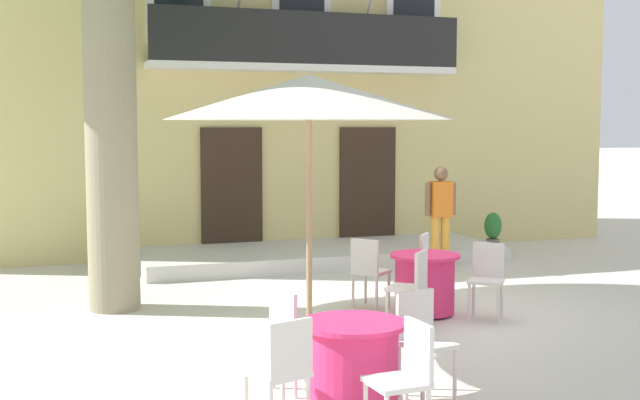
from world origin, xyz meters
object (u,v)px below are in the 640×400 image
cafe_table_near_tree (425,283)px  cafe_chair_middle_2 (422,336)px  cafe_chair_near_tree_1 (432,263)px  ground_planter_left (114,246)px  cafe_umbrella (309,99)px  cafe_chair_near_tree_0 (487,275)px  cafe_chair_middle_3 (293,332)px  cafe_chair_middle_0 (282,368)px  cafe_chair_near_tree_2 (368,268)px  cafe_table_middle (353,366)px  cafe_chair_middle_1 (406,373)px  pedestrian_near_entrance (440,213)px  cafe_chair_near_tree_3 (412,283)px  ground_planter_right (493,230)px

cafe_table_near_tree → cafe_chair_middle_2: cafe_chair_middle_2 is taller
cafe_chair_near_tree_1 → ground_planter_left: 5.36m
cafe_umbrella → cafe_chair_near_tree_1: bearing=39.2°
cafe_chair_near_tree_0 → cafe_umbrella: bearing=-161.4°
cafe_chair_middle_2 → cafe_chair_middle_3: same height
cafe_chair_middle_0 → cafe_chair_near_tree_2: bearing=59.5°
cafe_table_middle → cafe_umbrella: cafe_umbrella is taller
cafe_chair_middle_1 → cafe_umbrella: 3.25m
cafe_chair_middle_0 → cafe_chair_middle_3: same height
cafe_chair_middle_2 → ground_planter_left: cafe_chair_middle_2 is taller
cafe_chair_middle_2 → pedestrian_near_entrance: (2.92, 5.37, 0.43)m
cafe_chair_near_tree_0 → cafe_chair_near_tree_3: bearing=-169.7°
cafe_chair_middle_1 → cafe_umbrella: cafe_umbrella is taller
cafe_chair_middle_1 → ground_planter_right: (5.50, 8.08, -0.13)m
cafe_chair_middle_0 → cafe_chair_middle_2: 1.50m
cafe_table_near_tree → cafe_chair_near_tree_0: cafe_chair_near_tree_0 is taller
ground_planter_left → cafe_table_near_tree: bearing=-52.8°
cafe_table_middle → cafe_chair_middle_1: 0.77m
cafe_chair_near_tree_0 → cafe_chair_middle_2: bearing=-130.3°
cafe_chair_near_tree_2 → cafe_chair_middle_3: (-1.88, -2.85, 0.00)m
cafe_table_near_tree → cafe_table_middle: (-2.12, -3.02, 0.00)m
cafe_table_near_tree → ground_planter_right: bearing=50.9°
cafe_table_near_tree → pedestrian_near_entrance: bearing=59.4°
cafe_chair_near_tree_0 → cafe_chair_near_tree_1: same height
cafe_table_near_tree → ground_planter_right: size_ratio=1.20×
cafe_chair_near_tree_3 → ground_planter_right: (3.97, 4.92, -0.13)m
cafe_chair_middle_1 → cafe_umbrella: size_ratio=0.31×
cafe_chair_middle_2 → cafe_table_middle: bearing=-163.2°
cafe_chair_near_tree_0 → cafe_chair_middle_3: same height
cafe_chair_middle_1 → ground_planter_left: (-1.38, 8.19, -0.13)m
ground_planter_left → cafe_chair_middle_1: bearing=-80.4°
cafe_umbrella → cafe_chair_near_tree_0: bearing=18.6°
cafe_chair_middle_2 → cafe_table_near_tree: bearing=63.5°
cafe_chair_middle_1 → cafe_chair_middle_2: 1.13m
cafe_chair_near_tree_0 → cafe_chair_middle_1: size_ratio=1.00×
cafe_chair_near_tree_2 → cafe_umbrella: 3.07m
cafe_table_middle → cafe_chair_middle_3: cafe_chair_middle_3 is taller
cafe_chair_near_tree_0 → cafe_chair_middle_1: same height
cafe_umbrella → pedestrian_near_entrance: bearing=48.1°
cafe_chair_near_tree_2 → cafe_chair_middle_2: size_ratio=1.00×
cafe_umbrella → ground_planter_right: (5.43, 5.59, -2.21)m
cafe_chair_near_tree_1 → pedestrian_near_entrance: pedestrian_near_entrance is taller
cafe_table_middle → ground_planter_left: size_ratio=1.20×
cafe_chair_middle_1 → pedestrian_near_entrance: 7.26m
cafe_chair_middle_0 → cafe_chair_middle_3: 1.07m
cafe_umbrella → ground_planter_right: size_ratio=4.02×
cafe_umbrella → pedestrian_near_entrance: size_ratio=1.72×
cafe_chair_near_tree_1 → cafe_chair_middle_0: 5.10m
cafe_table_near_tree → cafe_umbrella: (-1.92, -1.26, 2.22)m
cafe_chair_middle_0 → pedestrian_near_entrance: bearing=53.7°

